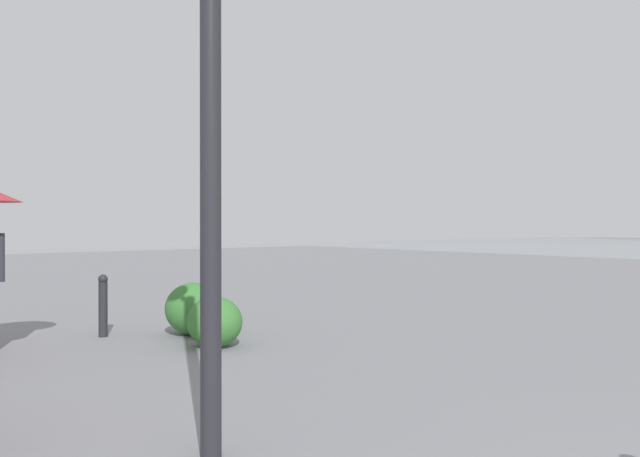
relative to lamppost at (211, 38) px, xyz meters
name	(u,v)px	position (x,y,z in m)	size (l,w,h in m)	color
lamppost	(211,38)	(0.00, 0.00, 0.00)	(0.98, 0.28, 4.18)	#232328
bollard_mid	(103,304)	(4.84, -1.13, -2.32)	(0.13, 0.13, 0.86)	#232328
shrub_low	(215,322)	(3.22, -1.93, -2.45)	(0.75, 0.67, 0.64)	#387533
shrub_round	(194,309)	(4.18, -2.16, -2.40)	(0.86, 0.77, 0.73)	#387533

